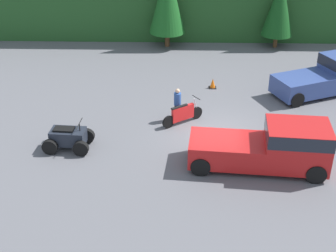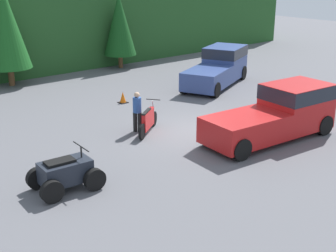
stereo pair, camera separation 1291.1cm
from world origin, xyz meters
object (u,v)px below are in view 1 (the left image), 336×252
at_px(quad_atv, 68,138).
at_px(rider_person, 177,103).
at_px(pickup_truck_red, 272,146).
at_px(dirt_bike, 183,114).
at_px(pickup_truck_second, 332,74).
at_px(traffic_cone, 213,84).

bearing_deg(quad_atv, rider_person, 34.33).
bearing_deg(pickup_truck_red, dirt_bike, 139.30).
bearing_deg(dirt_bike, pickup_truck_second, -10.15).
height_order(pickup_truck_second, rider_person, pickup_truck_second).
xyz_separation_m(dirt_bike, quad_atv, (-5.00, -2.41, 0.03)).
relative_size(pickup_truck_second, rider_person, 3.53).
bearing_deg(traffic_cone, pickup_truck_second, -3.01).
xyz_separation_m(dirt_bike, traffic_cone, (1.69, 4.19, -0.23)).
bearing_deg(pickup_truck_second, traffic_cone, 153.38).
bearing_deg(dirt_bike, quad_atv, 170.09).
height_order(pickup_truck_red, traffic_cone, pickup_truck_red).
xyz_separation_m(pickup_truck_red, rider_person, (-3.86, 4.06, -0.15)).
bearing_deg(pickup_truck_second, dirt_bike, -178.11).
distance_m(dirt_bike, traffic_cone, 4.52).
distance_m(pickup_truck_red, dirt_bike, 5.19).
xyz_separation_m(pickup_truck_second, dirt_bike, (-8.08, -3.85, -0.56)).
xyz_separation_m(quad_atv, traffic_cone, (6.69, 6.60, -0.26)).
distance_m(pickup_truck_second, dirt_bike, 8.96).
distance_m(pickup_truck_red, traffic_cone, 8.15).
xyz_separation_m(pickup_truck_red, pickup_truck_second, (4.48, 7.55, -0.00)).
height_order(pickup_truck_red, dirt_bike, pickup_truck_red).
relative_size(quad_atv, traffic_cone, 3.85).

